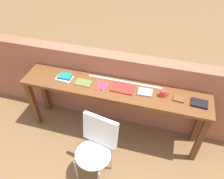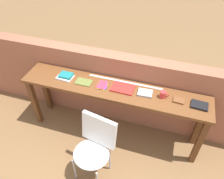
% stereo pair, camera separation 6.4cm
% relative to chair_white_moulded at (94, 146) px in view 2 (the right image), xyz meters
% --- Properties ---
extents(ground_plane, '(40.00, 40.00, 0.00)m').
position_rel_chair_white_moulded_xyz_m(ground_plane, '(0.03, 0.38, -0.53)').
color(ground_plane, brown).
extents(brick_wall_back, '(6.00, 0.20, 1.16)m').
position_rel_chair_white_moulded_xyz_m(brick_wall_back, '(0.03, 1.02, 0.06)').
color(brick_wall_back, '#9E5B42').
rests_on(brick_wall_back, ground).
extents(sideboard, '(2.50, 0.44, 0.88)m').
position_rel_chair_white_moulded_xyz_m(sideboard, '(0.03, 0.68, 0.21)').
color(sideboard, brown).
rests_on(sideboard, ground).
extents(chair_white_moulded, '(0.51, 0.53, 0.89)m').
position_rel_chair_white_moulded_xyz_m(chair_white_moulded, '(0.00, 0.00, 0.00)').
color(chair_white_moulded, white).
rests_on(chair_white_moulded, ground).
extents(book_stack_leftmost, '(0.22, 0.17, 0.05)m').
position_rel_chair_white_moulded_xyz_m(book_stack_leftmost, '(-0.66, 0.69, 0.38)').
color(book_stack_leftmost, white).
rests_on(book_stack_leftmost, sideboard).
extents(magazine_cycling, '(0.22, 0.14, 0.01)m').
position_rel_chair_white_moulded_xyz_m(magazine_cycling, '(-0.38, 0.67, 0.36)').
color(magazine_cycling, olive).
rests_on(magazine_cycling, sideboard).
extents(pamphlet_pile_colourful, '(0.14, 0.19, 0.01)m').
position_rel_chair_white_moulded_xyz_m(pamphlet_pile_colourful, '(-0.13, 0.68, 0.36)').
color(pamphlet_pile_colourful, yellow).
rests_on(pamphlet_pile_colourful, sideboard).
extents(book_open_centre, '(0.30, 0.21, 0.02)m').
position_rel_chair_white_moulded_xyz_m(book_open_centre, '(0.15, 0.70, 0.36)').
color(book_open_centre, red).
rests_on(book_open_centre, sideboard).
extents(book_grey_hardcover, '(0.19, 0.15, 0.03)m').
position_rel_chair_white_moulded_xyz_m(book_grey_hardcover, '(0.44, 0.70, 0.37)').
color(book_grey_hardcover, '#9E9EA3').
rests_on(book_grey_hardcover, sideboard).
extents(mug, '(0.11, 0.08, 0.09)m').
position_rel_chair_white_moulded_xyz_m(mug, '(0.66, 0.70, 0.40)').
color(mug, red).
rests_on(mug, sideboard).
extents(leather_journal_brown, '(0.14, 0.11, 0.02)m').
position_rel_chair_white_moulded_xyz_m(leather_journal_brown, '(0.86, 0.69, 0.37)').
color(leather_journal_brown, brown).
rests_on(leather_journal_brown, sideboard).
extents(book_repair_rightmost, '(0.20, 0.15, 0.03)m').
position_rel_chair_white_moulded_xyz_m(book_repair_rightmost, '(1.10, 0.68, 0.37)').
color(book_repair_rightmost, black).
rests_on(book_repair_rightmost, sideboard).
extents(ruler_metal_back_edge, '(1.01, 0.03, 0.00)m').
position_rel_chair_white_moulded_xyz_m(ruler_metal_back_edge, '(0.14, 0.85, 0.35)').
color(ruler_metal_back_edge, silver).
rests_on(ruler_metal_back_edge, sideboard).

